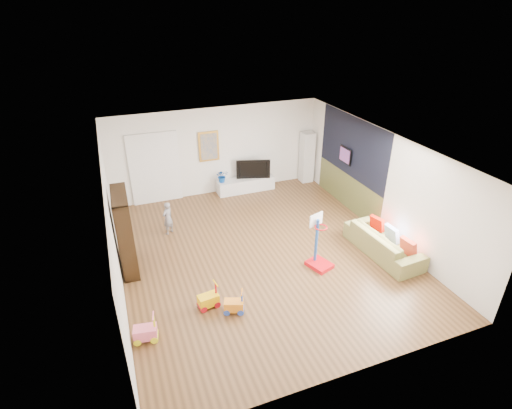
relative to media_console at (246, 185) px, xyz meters
name	(u,v)px	position (x,y,z in m)	size (l,w,h in m)	color
floor	(262,254)	(-0.82, -3.47, -0.21)	(6.50, 7.50, 0.00)	brown
ceiling	(263,148)	(-0.82, -3.47, 2.49)	(6.50, 7.50, 0.00)	white
wall_back	(217,151)	(-0.82, 0.28, 1.14)	(6.50, 0.00, 2.70)	silver
wall_front	(355,313)	(-0.82, -7.22, 1.14)	(6.50, 0.00, 2.70)	white
wall_left	(113,231)	(-4.07, -3.47, 1.14)	(0.00, 7.50, 2.70)	white
wall_right	(381,183)	(2.43, -3.47, 1.14)	(0.00, 7.50, 2.70)	white
navy_accent	(352,147)	(2.41, -2.07, 1.64)	(0.01, 3.20, 1.70)	black
olive_wainscot	(347,191)	(2.41, -2.07, 0.29)	(0.01, 3.20, 1.00)	brown
doorway	(155,169)	(-2.72, 0.24, 0.84)	(1.45, 0.06, 2.10)	white
painting_back	(209,146)	(-1.07, 0.24, 1.34)	(0.62, 0.06, 0.92)	gold
artwork_right	(345,155)	(2.35, -1.87, 1.34)	(0.04, 0.56, 0.46)	#7F3F8C
media_console	(246,185)	(0.00, 0.00, 0.00)	(1.84, 0.46, 0.43)	silver
tall_cabinet	(307,157)	(2.16, 0.03, 0.62)	(0.39, 0.39, 1.68)	silver
bookshelf	(125,232)	(-3.84, -2.84, 0.71)	(0.33, 1.26, 1.84)	black
sofa	(384,243)	(1.90, -4.50, 0.09)	(2.10, 0.82, 0.61)	olive
basketball_hoop	(321,242)	(0.22, -4.43, 0.44)	(0.45, 0.55, 1.31)	red
ride_on_yellow	(208,296)	(-2.51, -4.82, 0.05)	(0.40, 0.25, 0.54)	#F9BB06
ride_on_orange	(234,302)	(-2.08, -5.14, 0.04)	(0.38, 0.23, 0.51)	orange
ride_on_pink	(145,329)	(-3.80, -5.27, 0.06)	(0.41, 0.26, 0.55)	pink
child	(168,218)	(-2.75, -1.71, 0.24)	(0.33, 0.22, 0.90)	slate
tv	(253,168)	(0.26, 0.03, 0.52)	(1.06, 0.14, 0.61)	black
vase_plant	(222,176)	(-0.76, 0.01, 0.42)	(0.36, 0.31, 0.40)	#0A4198
pillow_left	(408,247)	(2.12, -5.07, 0.27)	(0.11, 0.41, 0.41)	#B63723
pillow_center	(392,234)	(2.14, -4.47, 0.27)	(0.11, 0.40, 0.40)	silver
pillow_right	(377,223)	(2.10, -3.93, 0.27)	(0.10, 0.37, 0.37)	#B80E00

